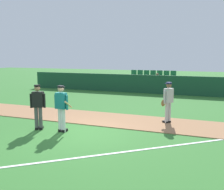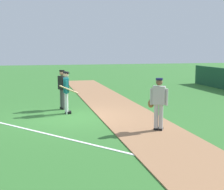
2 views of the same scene
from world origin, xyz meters
The scene contains 6 objects.
ground_plane centered at (0.00, 0.00, 0.00)m, with size 80.00×80.00×0.00m, color #33702D.
infield_dirt_path centered at (0.00, 2.23, 0.01)m, with size 28.00×2.40×0.03m, color #9E704C.
foul_line_chalk centered at (3.00, -0.50, 0.01)m, with size 12.00×0.10×0.01m, color white.
batter_teal_jersey centered at (-0.76, -0.13, 0.97)m, with size 0.67×0.79×1.76m.
umpire_home_plate centered at (-1.77, -0.19, 1.00)m, with size 0.55×0.43×1.76m.
runner_grey_jersey centered at (2.77, 2.53, 0.96)m, with size 0.48×0.58×1.76m.
Camera 2 is at (12.42, -1.38, 2.73)m, focal length 51.21 mm.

